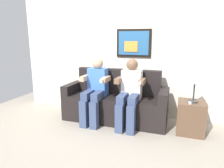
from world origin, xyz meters
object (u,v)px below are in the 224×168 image
at_px(person_on_right, 130,91).
at_px(side_table_right, 191,117).
at_px(table_lamp, 195,79).
at_px(spare_remote_on_table, 190,102).
at_px(person_on_left, 95,88).
at_px(couch, 115,103).

distance_m(person_on_right, side_table_right, 1.01).
relative_size(table_lamp, spare_remote_on_table, 3.54).
xyz_separation_m(person_on_right, side_table_right, (0.95, 0.06, -0.36)).
bearing_deg(side_table_right, person_on_left, -177.75).
bearing_deg(person_on_left, couch, 28.82).
distance_m(couch, side_table_right, 1.26).
relative_size(side_table_right, spare_remote_on_table, 3.85).
bearing_deg(spare_remote_on_table, person_on_right, 179.27).
relative_size(person_on_right, table_lamp, 2.41).
bearing_deg(person_on_right, table_lamp, 3.77).
bearing_deg(person_on_right, spare_remote_on_table, -0.73).
height_order(person_on_left, spare_remote_on_table, person_on_left).
relative_size(person_on_left, side_table_right, 2.22).
height_order(person_on_left, table_lamp, person_on_left).
bearing_deg(person_on_left, person_on_right, 0.00).
relative_size(person_on_left, person_on_right, 1.00).
bearing_deg(person_on_left, table_lamp, 2.31).
relative_size(couch, spare_remote_on_table, 13.84).
xyz_separation_m(person_on_left, table_lamp, (1.57, 0.06, 0.25)).
bearing_deg(table_lamp, person_on_right, -176.23).
bearing_deg(person_on_right, side_table_right, 3.69).
bearing_deg(table_lamp, side_table_right, -171.37).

